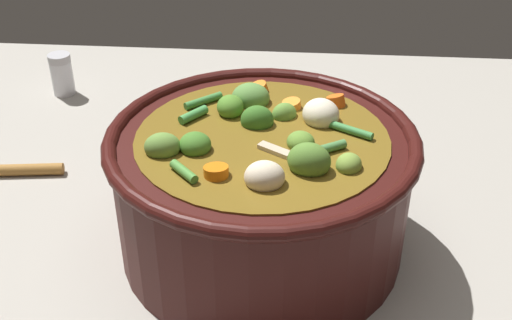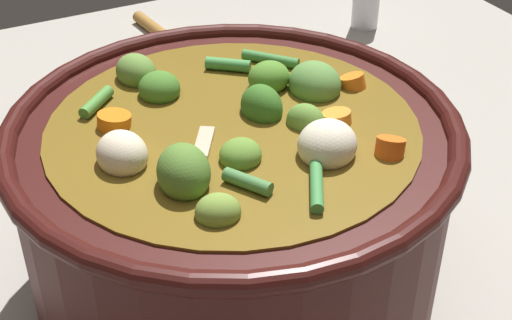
# 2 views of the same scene
# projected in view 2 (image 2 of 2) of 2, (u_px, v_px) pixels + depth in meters

# --- Properties ---
(ground_plane) EXTENTS (1.10, 1.10, 0.00)m
(ground_plane) POSITION_uv_depth(u_px,v_px,m) (236.00, 275.00, 0.60)
(ground_plane) COLOR #9E998E
(cooking_pot) EXTENTS (0.32, 0.32, 0.17)m
(cooking_pot) POSITION_uv_depth(u_px,v_px,m) (234.00, 198.00, 0.55)
(cooking_pot) COLOR #38110F
(cooking_pot) RESTS_ON ground_plane
(wooden_spoon) EXTENTS (0.18, 0.23, 0.02)m
(wooden_spoon) POSITION_uv_depth(u_px,v_px,m) (130.00, 62.00, 0.88)
(wooden_spoon) COLOR olive
(wooden_spoon) RESTS_ON ground_plane
(salt_shaker) EXTENTS (0.04, 0.04, 0.07)m
(salt_shaker) POSITION_uv_depth(u_px,v_px,m) (366.00, 2.00, 0.96)
(salt_shaker) COLOR silver
(salt_shaker) RESTS_ON ground_plane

